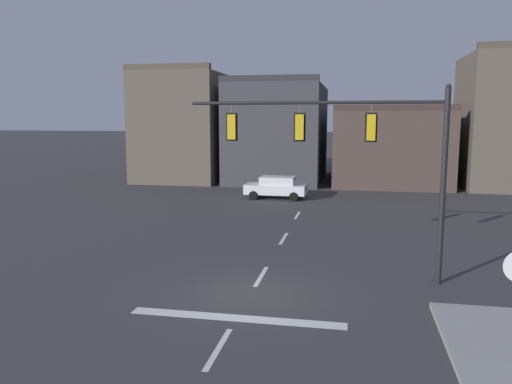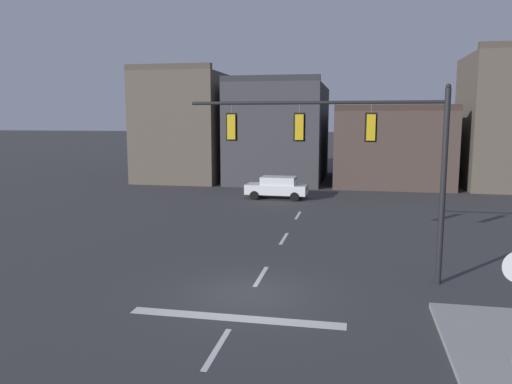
# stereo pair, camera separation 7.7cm
# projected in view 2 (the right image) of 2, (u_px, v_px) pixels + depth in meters

# --- Properties ---
(ground_plane) EXTENTS (400.00, 400.00, 0.00)m
(ground_plane) POSITION_uv_depth(u_px,v_px,m) (250.00, 295.00, 16.63)
(ground_plane) COLOR #353538
(stop_bar_paint) EXTENTS (6.40, 0.50, 0.01)m
(stop_bar_paint) POSITION_uv_depth(u_px,v_px,m) (236.00, 318.00, 14.69)
(stop_bar_paint) COLOR silver
(stop_bar_paint) RESTS_ON ground
(lane_centreline) EXTENTS (0.16, 26.40, 0.01)m
(lane_centreline) POSITION_uv_depth(u_px,v_px,m) (261.00, 276.00, 18.57)
(lane_centreline) COLOR silver
(lane_centreline) RESTS_ON ground
(signal_mast_near_side) EXTENTS (9.04, 0.35, 6.93)m
(signal_mast_near_side) POSITION_uv_depth(u_px,v_px,m) (357.00, 145.00, 17.63)
(signal_mast_near_side) COLOR black
(signal_mast_near_side) RESTS_ON ground
(car_lot_nearside) EXTENTS (4.50, 2.02, 1.61)m
(car_lot_nearside) POSITION_uv_depth(u_px,v_px,m) (277.00, 187.00, 36.36)
(car_lot_nearside) COLOR silver
(car_lot_nearside) RESTS_ON ground
(building_row) EXTENTS (49.06, 13.66, 11.41)m
(building_row) POSITION_uv_depth(u_px,v_px,m) (375.00, 135.00, 45.18)
(building_row) COLOR brown
(building_row) RESTS_ON ground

